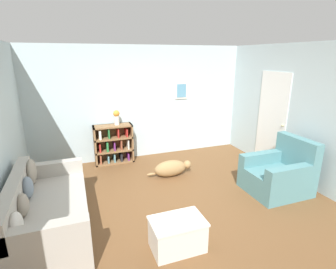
# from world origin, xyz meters

# --- Properties ---
(ground_plane) EXTENTS (14.00, 14.00, 0.00)m
(ground_plane) POSITION_xyz_m (0.00, 0.00, 0.00)
(ground_plane) COLOR brown
(wall_back) EXTENTS (5.60, 0.13, 2.60)m
(wall_back) POSITION_xyz_m (0.00, 2.25, 1.30)
(wall_back) COLOR silver
(wall_back) RESTS_ON ground_plane
(wall_right) EXTENTS (0.16, 5.00, 2.60)m
(wall_right) POSITION_xyz_m (2.55, 0.02, 1.29)
(wall_right) COLOR silver
(wall_right) RESTS_ON ground_plane
(couch) EXTENTS (0.95, 1.93, 0.86)m
(couch) POSITION_xyz_m (-1.98, -0.19, 0.32)
(couch) COLOR #ADA89E
(couch) RESTS_ON ground_plane
(bookshelf) EXTENTS (0.86, 0.33, 0.88)m
(bookshelf) POSITION_xyz_m (-0.73, 2.04, 0.43)
(bookshelf) COLOR olive
(bookshelf) RESTS_ON ground_plane
(recliner_chair) EXTENTS (1.01, 0.89, 0.97)m
(recliner_chair) POSITION_xyz_m (1.86, -0.34, 0.33)
(recliner_chair) COLOR slate
(recliner_chair) RESTS_ON ground_plane
(coffee_table) EXTENTS (0.67, 0.45, 0.41)m
(coffee_table) POSITION_xyz_m (-0.43, -1.11, 0.22)
(coffee_table) COLOR silver
(coffee_table) RESTS_ON ground_plane
(dog) EXTENTS (0.94, 0.30, 0.33)m
(dog) POSITION_xyz_m (0.25, 0.89, 0.17)
(dog) COLOR #9E7A4C
(dog) RESTS_ON ground_plane
(vase) EXTENTS (0.14, 0.14, 0.33)m
(vase) POSITION_xyz_m (-0.62, 2.02, 1.07)
(vase) COLOR silver
(vase) RESTS_ON bookshelf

